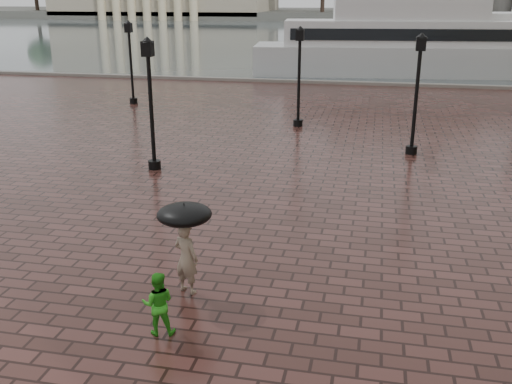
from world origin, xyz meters
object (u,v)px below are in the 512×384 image
Objects in this scene: adult_pedestrian at (186,258)px; child_pedestrian at (158,304)px; street_lamps at (307,78)px; ferry_near at (406,44)px.

adult_pedestrian reaches higher than child_pedestrian.
street_lamps is at bearing -71.60° from adult_pedestrian.
street_lamps is 0.91× the size of ferry_near.
ferry_near is (5.50, 37.92, 1.67)m from child_pedestrian.
adult_pedestrian is 1.58m from child_pedestrian.
adult_pedestrian is at bearing -104.84° from child_pedestrian.
street_lamps is 17.49m from child_pedestrian.
ferry_near is at bearing -78.62° from adult_pedestrian.
street_lamps is 14.12× the size of adult_pedestrian.
ferry_near is (5.49, 36.35, 1.51)m from adult_pedestrian.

